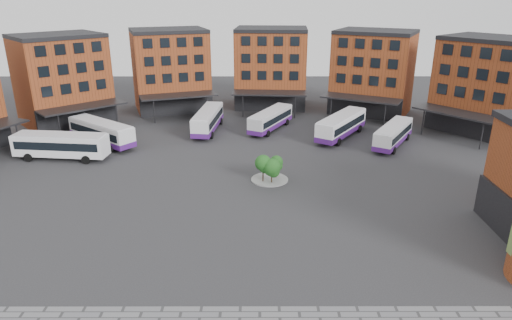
{
  "coord_description": "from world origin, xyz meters",
  "views": [
    {
      "loc": [
        0.31,
        -37.88,
        21.4
      ],
      "look_at": [
        0.37,
        8.12,
        4.0
      ],
      "focal_mm": 32.0,
      "sensor_mm": 36.0,
      "label": 1
    }
  ],
  "objects_px": {
    "tree_island": "(270,167)",
    "bus_f": "(393,134)",
    "bus_b": "(101,132)",
    "bus_d": "(271,119)",
    "bus_a": "(60,144)",
    "bus_e": "(341,125)",
    "bus_c": "(208,120)"
  },
  "relations": [
    {
      "from": "tree_island",
      "to": "bus_b",
      "type": "distance_m",
      "value": 27.69
    },
    {
      "from": "bus_c",
      "to": "bus_f",
      "type": "xyz_separation_m",
      "value": [
        27.37,
        -7.2,
        -0.15
      ]
    },
    {
      "from": "bus_a",
      "to": "bus_d",
      "type": "xyz_separation_m",
      "value": [
        28.2,
        13.45,
        -0.36
      ]
    },
    {
      "from": "bus_b",
      "to": "bus_e",
      "type": "xyz_separation_m",
      "value": [
        35.37,
        3.34,
        0.03
      ]
    },
    {
      "from": "bus_d",
      "to": "bus_e",
      "type": "bearing_deg",
      "value": 7.11
    },
    {
      "from": "bus_c",
      "to": "bus_e",
      "type": "xyz_separation_m",
      "value": [
        20.6,
        -3.27,
        0.06
      ]
    },
    {
      "from": "bus_d",
      "to": "bus_e",
      "type": "xyz_separation_m",
      "value": [
        10.61,
        -3.98,
        0.19
      ]
    },
    {
      "from": "bus_e",
      "to": "bus_d",
      "type": "bearing_deg",
      "value": -166.84
    },
    {
      "from": "bus_b",
      "to": "bus_c",
      "type": "distance_m",
      "value": 16.19
    },
    {
      "from": "bus_a",
      "to": "bus_d",
      "type": "height_order",
      "value": "bus_a"
    },
    {
      "from": "bus_a",
      "to": "bus_b",
      "type": "xyz_separation_m",
      "value": [
        3.44,
        6.13,
        -0.2
      ]
    },
    {
      "from": "bus_a",
      "to": "bus_b",
      "type": "bearing_deg",
      "value": -23.08
    },
    {
      "from": "tree_island",
      "to": "bus_f",
      "type": "relative_size",
      "value": 0.41
    },
    {
      "from": "tree_island",
      "to": "bus_f",
      "type": "height_order",
      "value": "tree_island"
    },
    {
      "from": "bus_c",
      "to": "bus_d",
      "type": "distance_m",
      "value": 10.01
    },
    {
      "from": "bus_d",
      "to": "bus_f",
      "type": "xyz_separation_m",
      "value": [
        17.39,
        -7.91,
        -0.02
      ]
    },
    {
      "from": "tree_island",
      "to": "bus_b",
      "type": "relative_size",
      "value": 0.39
    },
    {
      "from": "bus_c",
      "to": "tree_island",
      "type": "bearing_deg",
      "value": -59.34
    },
    {
      "from": "bus_a",
      "to": "bus_e",
      "type": "relative_size",
      "value": 1.05
    },
    {
      "from": "bus_b",
      "to": "bus_c",
      "type": "relative_size",
      "value": 0.92
    },
    {
      "from": "bus_c",
      "to": "bus_e",
      "type": "relative_size",
      "value": 1.03
    },
    {
      "from": "bus_c",
      "to": "bus_f",
      "type": "distance_m",
      "value": 28.3
    },
    {
      "from": "tree_island",
      "to": "bus_d",
      "type": "xyz_separation_m",
      "value": [
        0.75,
        21.12,
        -0.15
      ]
    },
    {
      "from": "bus_a",
      "to": "bus_f",
      "type": "height_order",
      "value": "bus_a"
    },
    {
      "from": "bus_c",
      "to": "bus_d",
      "type": "bearing_deg",
      "value": 10.36
    },
    {
      "from": "bus_a",
      "to": "bus_b",
      "type": "relative_size",
      "value": 1.11
    },
    {
      "from": "bus_b",
      "to": "bus_d",
      "type": "relative_size",
      "value": 1.02
    },
    {
      "from": "bus_d",
      "to": "bus_c",
      "type": "bearing_deg",
      "value": -148.26
    },
    {
      "from": "bus_a",
      "to": "bus_d",
      "type": "relative_size",
      "value": 1.13
    },
    {
      "from": "tree_island",
      "to": "bus_a",
      "type": "height_order",
      "value": "bus_a"
    },
    {
      "from": "tree_island",
      "to": "bus_a",
      "type": "xyz_separation_m",
      "value": [
        -27.45,
        7.66,
        0.21
      ]
    },
    {
      "from": "bus_b",
      "to": "bus_f",
      "type": "relative_size",
      "value": 1.06
    }
  ]
}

